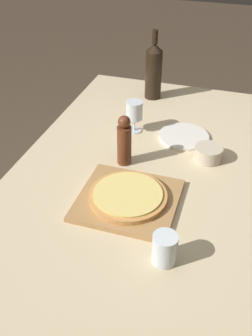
# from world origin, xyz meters

# --- Properties ---
(ground_plane) EXTENTS (12.00, 12.00, 0.00)m
(ground_plane) POSITION_xyz_m (0.00, 0.00, 0.00)
(ground_plane) COLOR #4C3D2D
(dining_table) EXTENTS (0.96, 1.70, 0.77)m
(dining_table) POSITION_xyz_m (0.00, 0.00, 0.69)
(dining_table) COLOR #CCB78E
(dining_table) RESTS_ON ground_plane
(cutting_board) EXTENTS (0.34, 0.32, 0.02)m
(cutting_board) POSITION_xyz_m (0.02, -0.17, 0.78)
(cutting_board) COLOR #A87A47
(cutting_board) RESTS_ON dining_table
(pizza) EXTENTS (0.28, 0.28, 0.02)m
(pizza) POSITION_xyz_m (0.02, -0.17, 0.80)
(pizza) COLOR #C68947
(pizza) RESTS_ON cutting_board
(wine_bottle) EXTENTS (0.08, 0.08, 0.35)m
(wine_bottle) POSITION_xyz_m (-0.10, 0.66, 0.91)
(wine_bottle) COLOR black
(wine_bottle) RESTS_ON dining_table
(pepper_mill) EXTENTS (0.06, 0.06, 0.21)m
(pepper_mill) POSITION_xyz_m (-0.07, 0.05, 0.87)
(pepper_mill) COLOR #5B2D19
(pepper_mill) RESTS_ON dining_table
(wine_glass) EXTENTS (0.07, 0.07, 0.14)m
(wine_glass) POSITION_xyz_m (-0.10, 0.30, 0.87)
(wine_glass) COLOR silver
(wine_glass) RESTS_ON dining_table
(small_bowl) EXTENTS (0.11, 0.11, 0.06)m
(small_bowl) POSITION_xyz_m (0.25, 0.18, 0.80)
(small_bowl) COLOR beige
(small_bowl) RESTS_ON dining_table
(drinking_tumbler) EXTENTS (0.08, 0.08, 0.10)m
(drinking_tumbler) POSITION_xyz_m (0.20, -0.39, 0.82)
(drinking_tumbler) COLOR silver
(drinking_tumbler) RESTS_ON dining_table
(dinner_plate) EXTENTS (0.22, 0.22, 0.01)m
(dinner_plate) POSITION_xyz_m (0.13, 0.31, 0.78)
(dinner_plate) COLOR silver
(dinner_plate) RESTS_ON dining_table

